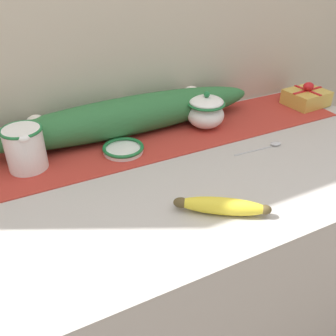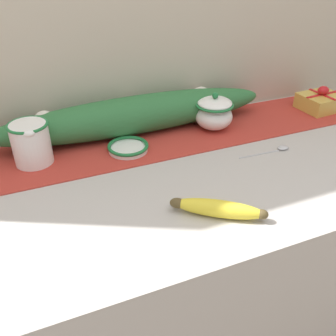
% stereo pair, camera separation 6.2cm
% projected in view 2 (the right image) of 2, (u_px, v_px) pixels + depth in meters
% --- Properties ---
extents(countertop, '(1.55, 0.69, 0.91)m').
position_uv_depth(countertop, '(169.00, 289.00, 1.24)').
color(countertop, '#B7B2AD').
rests_on(countertop, ground_plane).
extents(back_wall, '(2.35, 0.04, 2.40)m').
position_uv_depth(back_wall, '(123.00, 34.00, 1.13)').
color(back_wall, '#B7AD99').
rests_on(back_wall, ground_plane).
extents(table_runner, '(1.43, 0.26, 0.00)m').
position_uv_depth(table_runner, '(144.00, 142.00, 1.16)').
color(table_runner, '#B23328').
rests_on(table_runner, countertop).
extents(cream_pitcher, '(0.11, 0.13, 0.12)m').
position_uv_depth(cream_pitcher, '(31.00, 142.00, 1.02)').
color(cream_pitcher, white).
rests_on(cream_pitcher, countertop).
extents(sugar_bowl, '(0.12, 0.12, 0.12)m').
position_uv_depth(sugar_bowl, '(214.00, 113.00, 1.21)').
color(sugar_bowl, white).
rests_on(sugar_bowl, countertop).
extents(small_dish, '(0.12, 0.12, 0.02)m').
position_uv_depth(small_dish, '(128.00, 147.00, 1.11)').
color(small_dish, white).
rests_on(small_dish, countertop).
extents(banana, '(0.20, 0.15, 0.04)m').
position_uv_depth(banana, '(218.00, 209.00, 0.85)').
color(banana, yellow).
rests_on(banana, countertop).
extents(spoon, '(0.17, 0.03, 0.01)m').
position_uv_depth(spoon, '(279.00, 149.00, 1.12)').
color(spoon, '#B7B7BC').
rests_on(spoon, countertop).
extents(gift_box, '(0.15, 0.13, 0.09)m').
position_uv_depth(gift_box, '(321.00, 101.00, 1.36)').
color(gift_box, gold).
rests_on(gift_box, countertop).
extents(poinsettia_garland, '(0.90, 0.13, 0.12)m').
position_uv_depth(poinsettia_garland, '(136.00, 114.00, 1.18)').
color(poinsettia_garland, '#2D6B38').
rests_on(poinsettia_garland, countertop).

